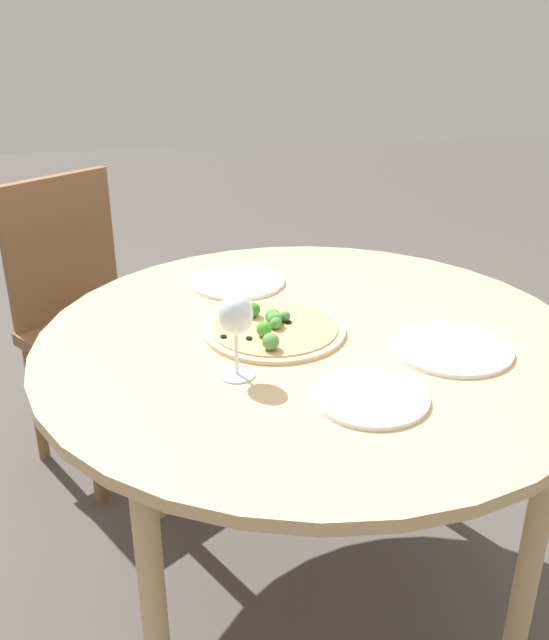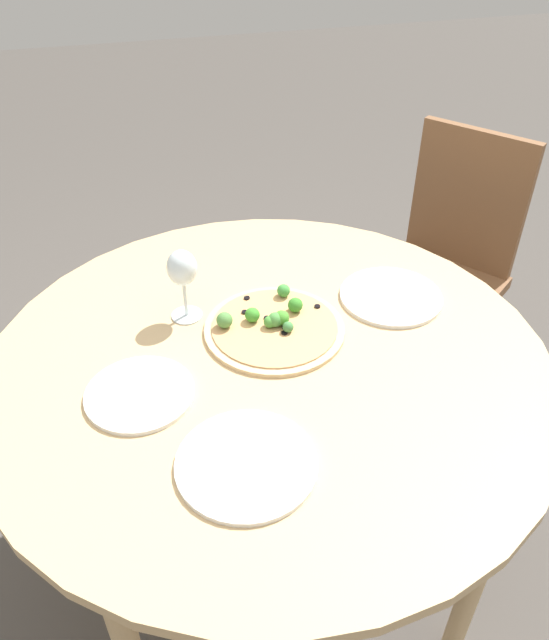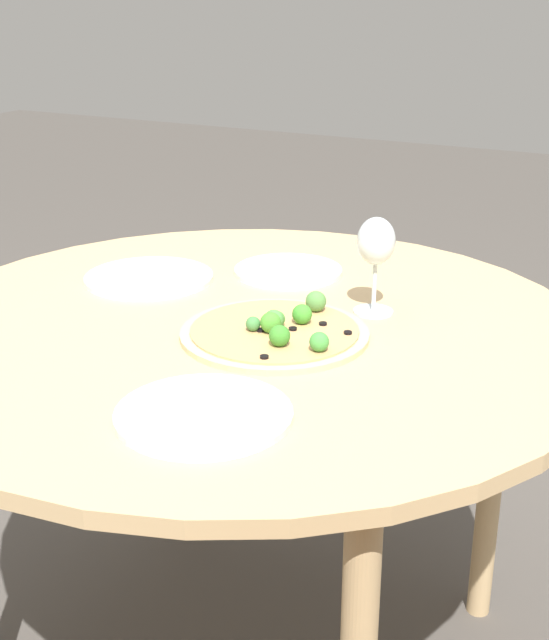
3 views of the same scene
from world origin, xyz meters
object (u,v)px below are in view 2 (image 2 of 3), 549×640
object	(u,v)px
plate_far	(246,463)
wine_glass	(182,271)
plate_side	(140,394)
pizza	(273,326)
plate_near	(391,296)
chair	(443,265)

from	to	relation	value
plate_far	wine_glass	bearing A→B (deg)	3.86
plate_far	plate_side	bearing A→B (deg)	35.75
wine_glass	plate_far	xyz separation A→B (m)	(-0.47, -0.03, -0.12)
pizza	wine_glass	size ratio (longest dim) A/B	1.81
plate_near	plate_far	world-z (taller)	same
pizza	plate_side	world-z (taller)	pizza
wine_glass	plate_near	size ratio (longest dim) A/B	0.71
wine_glass	plate_near	distance (m)	0.51
pizza	plate_near	xyz separation A→B (m)	(0.04, -0.31, -0.01)
pizza	wine_glass	xyz separation A→B (m)	(0.10, 0.18, 0.12)
wine_glass	plate_far	world-z (taller)	wine_glass
pizza	plate_far	distance (m)	0.39
pizza	wine_glass	bearing A→B (deg)	60.53
plate_side	pizza	bearing A→B (deg)	-66.99
plate_near	plate_side	bearing A→B (deg)	105.73
chair	plate_near	distance (m)	0.66
pizza	wine_glass	distance (m)	0.24
plate_near	plate_far	xyz separation A→B (m)	(-0.41, 0.46, 0.00)
wine_glass	plate_side	xyz separation A→B (m)	(-0.24, 0.13, -0.12)
chair	pizza	world-z (taller)	chair
chair	plate_side	distance (m)	1.24
plate_far	plate_near	bearing A→B (deg)	-48.55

